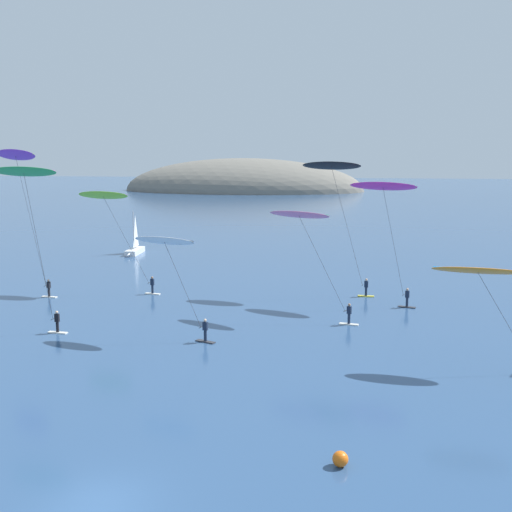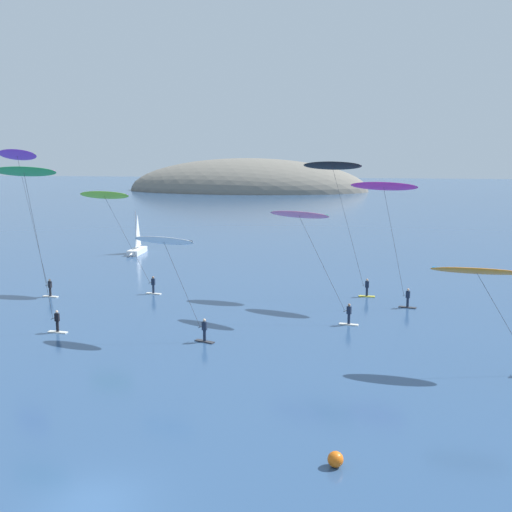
% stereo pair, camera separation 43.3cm
% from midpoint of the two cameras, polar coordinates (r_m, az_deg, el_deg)
% --- Properties ---
extents(ground_plane, '(600.00, 600.00, 0.00)m').
position_cam_midpoint_polar(ground_plane, '(27.31, -13.79, -20.57)').
color(ground_plane, '#2D4C75').
extents(headland_island, '(81.22, 55.12, 21.83)m').
position_cam_midpoint_polar(headland_island, '(224.61, -0.57, 5.93)').
color(headland_island, '#6B6656').
rests_on(headland_island, ground).
extents(sailboat_near, '(1.61, 5.92, 5.70)m').
position_cam_midpoint_polar(sailboat_near, '(85.73, -10.44, 0.59)').
color(sailboat_near, white).
rests_on(sailboat_near, ground).
extents(kitesurfer_lime, '(8.24, 2.05, 9.80)m').
position_cam_midpoint_polar(kitesurfer_lime, '(62.64, -12.84, 4.70)').
color(kitesurfer_lime, silver).
rests_on(kitesurfer_lime, ground).
extents(kitesurfer_white, '(6.43, 2.53, 7.54)m').
position_cam_midpoint_polar(kitesurfer_white, '(46.30, -7.60, 0.58)').
color(kitesurfer_white, '#2D2D33').
rests_on(kitesurfer_white, ground).
extents(kitesurfer_black, '(7.08, 2.50, 12.59)m').
position_cam_midpoint_polar(kitesurfer_black, '(60.12, 7.23, 7.19)').
color(kitesurfer_black, yellow).
rests_on(kitesurfer_black, ground).
extents(kitesurfer_orange, '(7.00, 2.11, 6.62)m').
position_cam_midpoint_polar(kitesurfer_orange, '(41.46, 19.64, -1.87)').
color(kitesurfer_orange, yellow).
rests_on(kitesurfer_orange, ground).
extents(kitesurfer_green, '(5.67, 2.09, 12.44)m').
position_cam_midpoint_polar(kitesurfer_green, '(49.98, -19.50, 6.13)').
color(kitesurfer_green, silver).
rests_on(kitesurfer_green, ground).
extents(kitesurfer_purple, '(6.63, 3.16, 13.70)m').
position_cam_midpoint_polar(kitesurfer_purple, '(63.87, -20.10, 7.62)').
color(kitesurfer_purple, silver).
rests_on(kitesurfer_purple, ground).
extents(kitesurfer_pink, '(7.67, 3.95, 8.80)m').
position_cam_midpoint_polar(kitesurfer_pink, '(51.53, 4.50, 2.85)').
color(kitesurfer_pink, silver).
rests_on(kitesurfer_pink, ground).
extents(kitesurfer_magenta, '(6.16, 3.29, 10.92)m').
position_cam_midpoint_polar(kitesurfer_magenta, '(56.60, 11.64, 5.39)').
color(kitesurfer_magenta, '#2D2D33').
rests_on(kitesurfer_magenta, ground).
extents(marker_buoy, '(0.70, 0.70, 0.70)m').
position_cam_midpoint_polar(marker_buoy, '(29.22, 7.52, -17.48)').
color(marker_buoy, orange).
rests_on(marker_buoy, ground).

